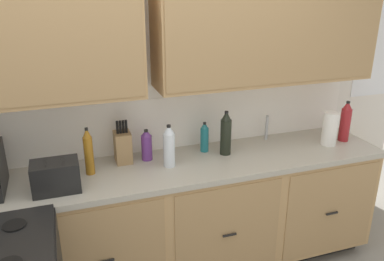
{
  "coord_description": "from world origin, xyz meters",
  "views": [
    {
      "loc": [
        -0.57,
        -2.11,
        2.13
      ],
      "look_at": [
        0.24,
        0.27,
        1.17
      ],
      "focal_mm": 37.34,
      "sensor_mm": 36.0,
      "label": 1
    }
  ],
  "objects_px": {
    "knife_block": "(123,147)",
    "bottle_amber": "(89,152)",
    "paper_towel_roll": "(330,129)",
    "bottle_dark": "(226,133)",
    "bottle_violet": "(147,145)",
    "bottle_red": "(345,122)",
    "bottle_teal": "(204,137)",
    "toaster": "(56,176)",
    "bottle_clear": "(169,146)"
  },
  "relations": [
    {
      "from": "bottle_red",
      "to": "bottle_clear",
      "type": "height_order",
      "value": "bottle_red"
    },
    {
      "from": "bottle_violet",
      "to": "bottle_amber",
      "type": "relative_size",
      "value": 0.7
    },
    {
      "from": "bottle_amber",
      "to": "bottle_red",
      "type": "bearing_deg",
      "value": -1.61
    },
    {
      "from": "paper_towel_roll",
      "to": "bottle_clear",
      "type": "height_order",
      "value": "bottle_clear"
    },
    {
      "from": "bottle_violet",
      "to": "bottle_dark",
      "type": "distance_m",
      "value": 0.58
    },
    {
      "from": "toaster",
      "to": "bottle_red",
      "type": "distance_m",
      "value": 2.18
    },
    {
      "from": "bottle_clear",
      "to": "bottle_dark",
      "type": "xyz_separation_m",
      "value": [
        0.44,
        0.06,
        0.01
      ]
    },
    {
      "from": "paper_towel_roll",
      "to": "bottle_dark",
      "type": "distance_m",
      "value": 0.84
    },
    {
      "from": "knife_block",
      "to": "bottle_amber",
      "type": "relative_size",
      "value": 0.96
    },
    {
      "from": "bottle_red",
      "to": "bottle_dark",
      "type": "xyz_separation_m",
      "value": [
        -1.0,
        0.06,
        0.0
      ]
    },
    {
      "from": "toaster",
      "to": "bottle_clear",
      "type": "relative_size",
      "value": 0.93
    },
    {
      "from": "paper_towel_roll",
      "to": "bottle_amber",
      "type": "distance_m",
      "value": 1.81
    },
    {
      "from": "bottle_violet",
      "to": "bottle_clear",
      "type": "relative_size",
      "value": 0.76
    },
    {
      "from": "bottle_teal",
      "to": "knife_block",
      "type": "bearing_deg",
      "value": 178.91
    },
    {
      "from": "bottle_violet",
      "to": "bottle_dark",
      "type": "height_order",
      "value": "bottle_dark"
    },
    {
      "from": "bottle_teal",
      "to": "bottle_clear",
      "type": "relative_size",
      "value": 0.76
    },
    {
      "from": "toaster",
      "to": "bottle_red",
      "type": "relative_size",
      "value": 0.86
    },
    {
      "from": "toaster",
      "to": "knife_block",
      "type": "bearing_deg",
      "value": 31.61
    },
    {
      "from": "bottle_dark",
      "to": "bottle_violet",
      "type": "bearing_deg",
      "value": 171.07
    },
    {
      "from": "bottle_violet",
      "to": "knife_block",
      "type": "bearing_deg",
      "value": 173.7
    },
    {
      "from": "paper_towel_roll",
      "to": "bottle_violet",
      "type": "distance_m",
      "value": 1.41
    },
    {
      "from": "toaster",
      "to": "knife_block",
      "type": "distance_m",
      "value": 0.53
    },
    {
      "from": "bottle_red",
      "to": "bottle_clear",
      "type": "distance_m",
      "value": 1.44
    },
    {
      "from": "bottle_teal",
      "to": "bottle_amber",
      "type": "xyz_separation_m",
      "value": [
        -0.84,
        -0.1,
        0.05
      ]
    },
    {
      "from": "bottle_teal",
      "to": "bottle_red",
      "type": "bearing_deg",
      "value": -8.0
    },
    {
      "from": "bottle_clear",
      "to": "bottle_teal",
      "type": "bearing_deg",
      "value": 26.77
    },
    {
      "from": "toaster",
      "to": "bottle_violet",
      "type": "height_order",
      "value": "bottle_violet"
    },
    {
      "from": "bottle_clear",
      "to": "paper_towel_roll",
      "type": "bearing_deg",
      "value": -1.29
    },
    {
      "from": "bottle_clear",
      "to": "bottle_dark",
      "type": "bearing_deg",
      "value": 8.14
    },
    {
      "from": "bottle_teal",
      "to": "bottle_dark",
      "type": "distance_m",
      "value": 0.17
    },
    {
      "from": "bottle_amber",
      "to": "paper_towel_roll",
      "type": "bearing_deg",
      "value": -2.72
    },
    {
      "from": "knife_block",
      "to": "bottle_clear",
      "type": "relative_size",
      "value": 1.03
    },
    {
      "from": "toaster",
      "to": "paper_towel_roll",
      "type": "distance_m",
      "value": 2.02
    },
    {
      "from": "bottle_teal",
      "to": "bottle_clear",
      "type": "distance_m",
      "value": 0.36
    },
    {
      "from": "knife_block",
      "to": "paper_towel_roll",
      "type": "height_order",
      "value": "knife_block"
    },
    {
      "from": "bottle_violet",
      "to": "bottle_clear",
      "type": "height_order",
      "value": "bottle_clear"
    },
    {
      "from": "toaster",
      "to": "bottle_amber",
      "type": "xyz_separation_m",
      "value": [
        0.21,
        0.17,
        0.06
      ]
    },
    {
      "from": "toaster",
      "to": "paper_towel_roll",
      "type": "xyz_separation_m",
      "value": [
        2.02,
        0.08,
        0.03
      ]
    },
    {
      "from": "bottle_clear",
      "to": "bottle_amber",
      "type": "distance_m",
      "value": 0.53
    },
    {
      "from": "bottle_amber",
      "to": "bottle_dark",
      "type": "xyz_separation_m",
      "value": [
        0.97,
        0.01,
        0.0
      ]
    },
    {
      "from": "bottle_red",
      "to": "bottle_amber",
      "type": "xyz_separation_m",
      "value": [
        -1.97,
        0.06,
        -0.0
      ]
    },
    {
      "from": "toaster",
      "to": "bottle_violet",
      "type": "xyz_separation_m",
      "value": [
        0.62,
        0.26,
        0.02
      ]
    },
    {
      "from": "bottle_teal",
      "to": "bottle_amber",
      "type": "distance_m",
      "value": 0.85
    },
    {
      "from": "bottle_violet",
      "to": "bottle_teal",
      "type": "bearing_deg",
      "value": 0.88
    },
    {
      "from": "toaster",
      "to": "bottle_teal",
      "type": "height_order",
      "value": "bottle_teal"
    },
    {
      "from": "bottle_dark",
      "to": "paper_towel_roll",
      "type": "bearing_deg",
      "value": -6.34
    },
    {
      "from": "bottle_clear",
      "to": "bottle_amber",
      "type": "relative_size",
      "value": 0.93
    },
    {
      "from": "toaster",
      "to": "knife_block",
      "type": "height_order",
      "value": "knife_block"
    },
    {
      "from": "bottle_clear",
      "to": "bottle_dark",
      "type": "relative_size",
      "value": 0.91
    },
    {
      "from": "knife_block",
      "to": "bottle_violet",
      "type": "xyz_separation_m",
      "value": [
        0.16,
        -0.02,
        -0.0
      ]
    }
  ]
}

